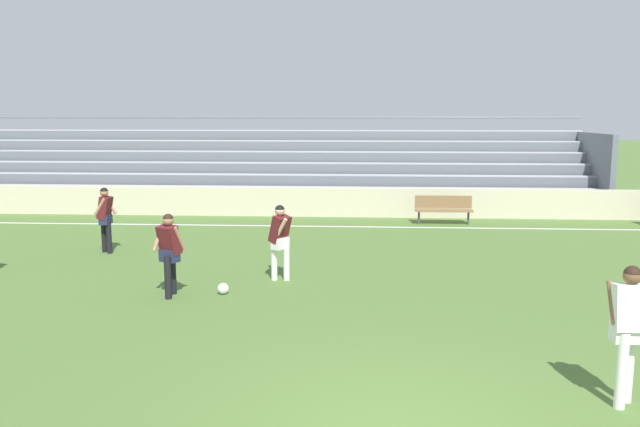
{
  "coord_description": "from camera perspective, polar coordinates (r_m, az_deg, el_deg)",
  "views": [
    {
      "loc": [
        -0.46,
        -6.46,
        3.48
      ],
      "look_at": [
        -1.34,
        7.67,
        1.23
      ],
      "focal_mm": 35.29,
      "sensor_mm": 36.0,
      "label": 1
    }
  ],
  "objects": [
    {
      "name": "player_white_on_ball",
      "position": [
        8.4,
        26.19,
        -8.87
      ],
      "size": [
        0.44,
        0.44,
        1.73
      ],
      "color": "white",
      "rests_on": "ground"
    },
    {
      "name": "bench_far_left",
      "position": [
        20.4,
        11.14,
        0.58
      ],
      "size": [
        1.8,
        0.4,
        0.9
      ],
      "color": "olive",
      "rests_on": "ground"
    },
    {
      "name": "player_dark_dropping_back",
      "position": [
        12.34,
        -13.51,
        -3.05
      ],
      "size": [
        0.63,
        0.47,
        1.61
      ],
      "color": "black",
      "rests_on": "ground"
    },
    {
      "name": "bleacher_stand",
      "position": [
        24.4,
        -4.65,
        4.31
      ],
      "size": [
        24.63,
        4.11,
        3.37
      ],
      "color": "#B2B2B7",
      "rests_on": "ground"
    },
    {
      "name": "player_dark_wide_left",
      "position": [
        13.2,
        -3.64,
        -2.06
      ],
      "size": [
        0.51,
        0.64,
        1.61
      ],
      "color": "white",
      "rests_on": "ground"
    },
    {
      "name": "field_line_sideline",
      "position": [
        19.63,
        4.86,
        -1.22
      ],
      "size": [
        44.0,
        0.12,
        0.01
      ],
      "primitive_type": "cube",
      "color": "white",
      "rests_on": "ground"
    },
    {
      "name": "sideline_wall",
      "position": [
        21.42,
        4.77,
        0.98
      ],
      "size": [
        48.0,
        0.16,
        1.0
      ],
      "primitive_type": "cube",
      "color": "beige",
      "rests_on": "ground"
    },
    {
      "name": "soccer_ball",
      "position": [
        12.49,
        -8.77,
        -6.74
      ],
      "size": [
        0.22,
        0.22,
        0.22
      ],
      "primitive_type": "sphere",
      "color": "white",
      "rests_on": "ground"
    },
    {
      "name": "player_dark_challenging",
      "position": [
        16.68,
        -18.89,
        -0.06
      ],
      "size": [
        0.47,
        0.44,
        1.66
      ],
      "color": "black",
      "rests_on": "ground"
    }
  ]
}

